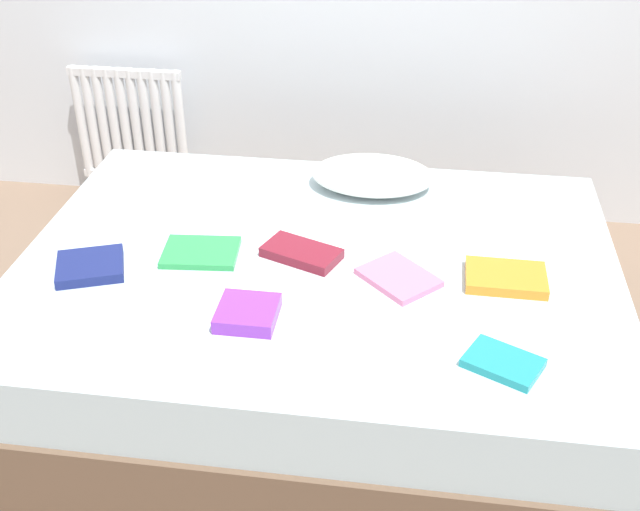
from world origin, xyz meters
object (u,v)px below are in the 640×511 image
object	(u,v)px
bed	(318,320)
textbook_purple	(248,313)
textbook_orange	(506,278)
textbook_pink	(399,277)
textbook_maroon	(302,252)
radiator	(131,126)
pillow	(372,175)
textbook_green	(201,252)
textbook_teal	(503,363)
textbook_navy	(90,266)

from	to	relation	value
bed	textbook_purple	world-z (taller)	textbook_purple
textbook_orange	textbook_purple	bearing A→B (deg)	-157.64
textbook_pink	textbook_maroon	xyz separation A→B (m)	(-0.32, 0.09, 0.01)
radiator	textbook_orange	world-z (taller)	radiator
radiator	pillow	size ratio (longest dim) A/B	1.21
radiator	textbook_orange	xyz separation A→B (m)	(1.69, -1.25, 0.11)
textbook_green	textbook_teal	xyz separation A→B (m)	(0.96, -0.43, 0.00)
radiator	textbook_orange	distance (m)	2.11
pillow	textbook_maroon	size ratio (longest dim) A/B	1.87
radiator	textbook_green	bearing A→B (deg)	-60.55
pillow	textbook_orange	world-z (taller)	pillow
radiator	textbook_green	xyz separation A→B (m)	(0.70, -1.23, 0.11)
bed	textbook_pink	world-z (taller)	textbook_pink
bed	textbook_orange	size ratio (longest dim) A/B	8.03
textbook_navy	textbook_pink	distance (m)	0.99
textbook_green	textbook_maroon	size ratio (longest dim) A/B	0.98
textbook_navy	textbook_purple	size ratio (longest dim) A/B	1.20
textbook_maroon	textbook_teal	world-z (taller)	textbook_maroon
pillow	textbook_purple	distance (m)	0.94
bed	textbook_green	size ratio (longest dim) A/B	8.15
bed	textbook_purple	bearing A→B (deg)	-113.63
textbook_navy	radiator	bearing A→B (deg)	84.47
textbook_maroon	textbook_teal	distance (m)	0.78
bed	textbook_green	world-z (taller)	textbook_green
bed	textbook_orange	distance (m)	0.66
radiator	textbook_green	world-z (taller)	radiator
textbook_orange	textbook_pink	bearing A→B (deg)	-173.14
textbook_orange	textbook_teal	bearing A→B (deg)	-93.66
textbook_navy	textbook_pink	bearing A→B (deg)	-15.73
textbook_orange	textbook_maroon	world-z (taller)	same
bed	textbook_teal	world-z (taller)	textbook_teal
textbook_orange	textbook_pink	size ratio (longest dim) A/B	1.09
textbook_pink	textbook_teal	size ratio (longest dim) A/B	1.17
pillow	textbook_green	distance (m)	0.77
textbook_teal	textbook_orange	bearing A→B (deg)	112.17
textbook_maroon	textbook_teal	size ratio (longest dim) A/B	1.27
textbook_pink	textbook_purple	distance (m)	0.50
bed	radiator	world-z (taller)	radiator
pillow	textbook_maroon	world-z (taller)	pillow
bed	textbook_purple	xyz separation A→B (m)	(-0.16, -0.36, 0.27)
radiator	textbook_purple	bearing A→B (deg)	-59.23
textbook_orange	textbook_navy	xyz separation A→B (m)	(-1.32, -0.12, 0.00)
textbook_orange	bed	bearing A→B (deg)	175.48
pillow	textbook_orange	bearing A→B (deg)	-51.36
pillow	textbook_pink	size ratio (longest dim) A/B	2.03
textbook_green	textbook_purple	world-z (taller)	textbook_purple
textbook_maroon	pillow	bearing A→B (deg)	92.12
pillow	textbook_teal	bearing A→B (deg)	-66.32
textbook_green	textbook_navy	size ratio (longest dim) A/B	1.18
pillow	textbook_purple	bearing A→B (deg)	-108.02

